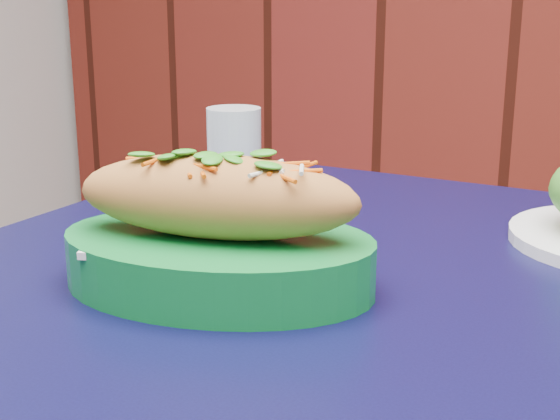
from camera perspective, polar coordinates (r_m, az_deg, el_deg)
The scene contains 3 objects.
cafe_table at distance 0.71m, azimuth 6.08°, elevation -11.92°, with size 0.84×0.84×0.75m.
banh_mi_basket at distance 0.64m, azimuth -4.60°, elevation -1.68°, with size 0.30×0.24×0.12m.
water_glass at distance 0.94m, azimuth -3.36°, elevation 4.27°, with size 0.07×0.07×0.11m, color silver.
Camera 1 is at (-0.21, 0.80, 0.99)m, focal length 50.00 mm.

